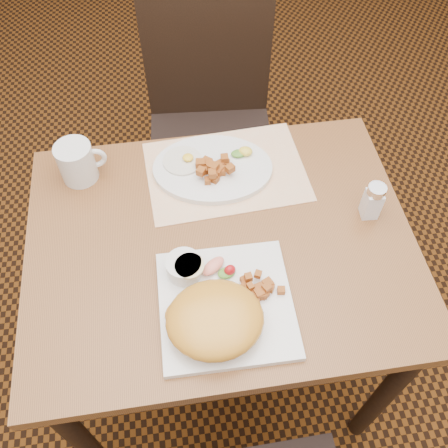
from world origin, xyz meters
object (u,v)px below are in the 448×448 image
chair_far (210,116)px  salt_shaker (373,201)px  table (221,264)px  plate_oval (213,169)px  coffee_mug (77,162)px  plate_square (226,305)px

chair_far → salt_shaker: 0.75m
table → chair_far: size_ratio=0.93×
table → plate_oval: size_ratio=2.96×
plate_oval → coffee_mug: 0.34m
table → plate_square: (-0.01, -0.17, 0.12)m
coffee_mug → plate_square: bearing=-53.5°
table → chair_far: (0.06, 0.65, -0.10)m
plate_oval → salt_shaker: salt_shaker is taller
chair_far → table: bearing=89.6°
chair_far → salt_shaker: size_ratio=9.70×
table → salt_shaker: 0.40m
chair_far → plate_square: (-0.07, -0.82, 0.22)m
plate_square → coffee_mug: size_ratio=2.31×
table → coffee_mug: size_ratio=7.44×
plate_oval → table: bearing=-92.7°
chair_far → coffee_mug: chair_far is taller
chair_far → plate_square: 0.85m
table → coffee_mug: bearing=142.4°
table → chair_far: chair_far is taller
plate_square → salt_shaker: bearing=27.1°
chair_far → coffee_mug: (-0.38, -0.40, 0.26)m
salt_shaker → coffee_mug: coffee_mug is taller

